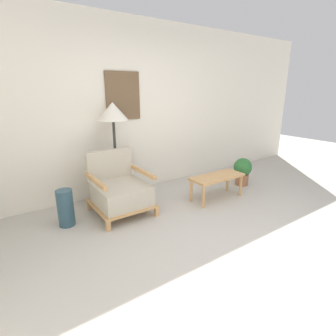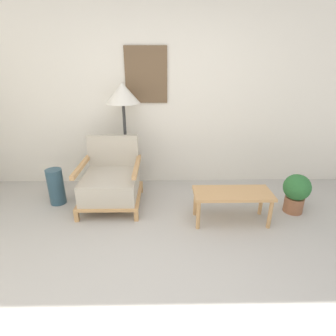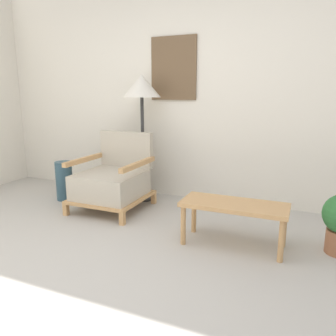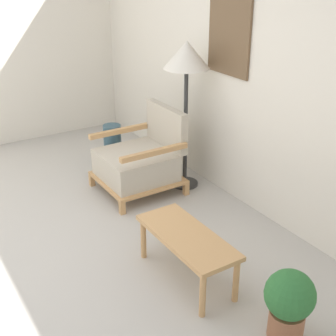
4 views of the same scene
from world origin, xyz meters
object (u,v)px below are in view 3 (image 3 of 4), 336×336
floor_lamp (142,92)px  vase (64,181)px  coffee_table (234,209)px  armchair (113,180)px

floor_lamp → vase: floor_lamp is taller
coffee_table → vase: size_ratio=1.85×
coffee_table → vase: vase is taller
armchair → floor_lamp: floor_lamp is taller
armchair → coffee_table: 1.49m
vase → coffee_table: bearing=-12.0°
floor_lamp → coffee_table: size_ratio=1.70×
floor_lamp → vase: size_ratio=3.15×
floor_lamp → armchair: bearing=-108.9°
armchair → floor_lamp: 1.06m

